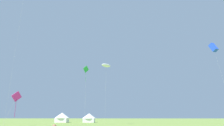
# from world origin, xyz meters

# --- Properties ---
(kite_blue_box) EXTENTS (3.31, 3.45, 21.75)m
(kite_blue_box) POSITION_xyz_m (27.08, 51.85, 20.38)
(kite_blue_box) COLOR blue
(kite_blue_box) RESTS_ON ground
(kite_green_diamond) EXTENTS (1.29, 1.51, 15.00)m
(kite_green_diamond) POSITION_xyz_m (-7.46, 49.38, 13.69)
(kite_green_diamond) COLOR green
(kite_green_diamond) RESTS_ON ground
(kite_white_parafoil) EXTENTS (3.00, 3.06, 15.84)m
(kite_white_parafoil) POSITION_xyz_m (-2.28, 50.56, 15.27)
(kite_white_parafoil) COLOR white
(kite_white_parafoil) RESTS_ON ground
(kite_magenta_diamond) EXTENTS (2.57, 2.72, 7.97)m
(kite_magenta_diamond) POSITION_xyz_m (-23.18, 45.44, 6.42)
(kite_magenta_diamond) COLOR #E02DA3
(kite_magenta_diamond) RESTS_ON ground
(festival_tent_left) EXTENTS (5.00, 5.00, 3.25)m
(festival_tent_left) POSITION_xyz_m (-18.53, 69.50, 1.80)
(festival_tent_left) COLOR white
(festival_tent_left) RESTS_ON ground
(festival_tent_right) EXTENTS (4.67, 4.67, 3.04)m
(festival_tent_right) POSITION_xyz_m (-9.24, 69.50, 1.68)
(festival_tent_right) COLOR white
(festival_tent_right) RESTS_ON ground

